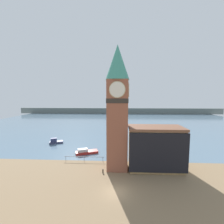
% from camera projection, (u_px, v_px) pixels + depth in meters
% --- Properties ---
extents(ground_plane, '(160.00, 160.00, 0.00)m').
position_uv_depth(ground_plane, '(116.00, 192.00, 23.95)').
color(ground_plane, '#846B4C').
extents(water, '(160.00, 120.00, 0.00)m').
position_uv_depth(water, '(119.00, 121.00, 94.91)').
color(water, slate).
rests_on(water, ground_plane).
extents(far_shoreline, '(180.00, 3.00, 5.00)m').
position_uv_depth(far_shoreline, '(119.00, 111.00, 134.40)').
color(far_shoreline, slate).
rests_on(far_shoreline, water).
extents(pier_railing, '(9.48, 0.08, 1.09)m').
position_uv_depth(pier_railing, '(84.00, 157.00, 35.34)').
color(pier_railing, '#333338').
rests_on(pier_railing, ground_plane).
extents(clock_tower, '(4.83, 4.83, 25.48)m').
position_uv_depth(clock_tower, '(117.00, 105.00, 30.72)').
color(clock_tower, brown).
rests_on(clock_tower, ground_plane).
extents(pier_building, '(11.32, 5.87, 8.99)m').
position_uv_depth(pier_building, '(155.00, 148.00, 31.33)').
color(pier_building, '#A88451').
rests_on(pier_building, ground_plane).
extents(boat_near, '(6.26, 4.14, 1.37)m').
position_uv_depth(boat_near, '(86.00, 152.00, 40.09)').
color(boat_near, maroon).
rests_on(boat_near, water).
extents(boat_far, '(4.65, 3.58, 1.74)m').
position_uv_depth(boat_far, '(55.00, 141.00, 48.92)').
color(boat_far, '#333856').
rests_on(boat_far, water).
extents(mooring_bollard_near, '(0.32, 0.32, 0.76)m').
position_uv_depth(mooring_bollard_near, '(103.00, 171.00, 29.97)').
color(mooring_bollard_near, brown).
rests_on(mooring_bollard_near, ground_plane).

